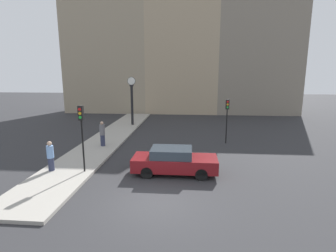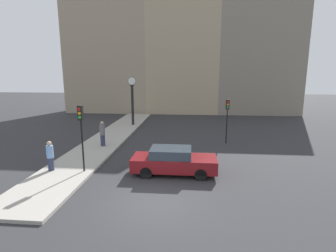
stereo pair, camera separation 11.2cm
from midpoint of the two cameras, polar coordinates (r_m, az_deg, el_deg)
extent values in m
plane|color=#2D2D30|center=(11.56, -3.06, -16.39)|extent=(120.00, 120.00, 0.00)
cube|color=#A39E93|center=(22.49, -12.41, -2.47)|extent=(2.98, 25.36, 0.16)
cube|color=gray|center=(38.58, -12.85, 17.59)|extent=(11.14, 5.00, 19.36)
cube|color=tan|center=(36.77, 3.35, 17.19)|extent=(9.41, 5.00, 18.13)
cube|color=gray|center=(37.65, 19.18, 13.61)|extent=(10.60, 5.00, 14.39)
cube|color=maroon|center=(14.30, 1.58, -8.06)|extent=(4.54, 1.72, 0.70)
cube|color=#2D3842|center=(14.13, 0.86, -5.78)|extent=(2.18, 1.55, 0.49)
cylinder|color=black|center=(15.10, 7.15, -8.29)|extent=(0.63, 0.22, 0.63)
cylinder|color=black|center=(13.70, 7.35, -10.41)|extent=(0.63, 0.22, 0.63)
cylinder|color=black|center=(15.25, -3.58, -8.02)|extent=(0.63, 0.22, 0.63)
cylinder|color=black|center=(13.87, -4.53, -10.07)|extent=(0.63, 0.22, 0.63)
cylinder|color=black|center=(14.74, -17.89, -4.17)|extent=(0.09, 0.09, 2.82)
cube|color=black|center=(14.38, -18.33, 2.72)|extent=(0.26, 0.20, 0.76)
cylinder|color=red|center=(14.24, -18.57, 3.47)|extent=(0.15, 0.04, 0.15)
cylinder|color=orange|center=(14.27, -18.52, 2.64)|extent=(0.15, 0.04, 0.15)
cylinder|color=green|center=(14.30, -18.47, 1.82)|extent=(0.15, 0.04, 0.15)
cylinder|color=black|center=(20.71, 12.79, -0.11)|extent=(0.09, 0.09, 2.68)
cube|color=black|center=(20.45, 13.01, 4.61)|extent=(0.26, 0.20, 0.76)
cylinder|color=red|center=(20.30, 13.08, 5.15)|extent=(0.15, 0.04, 0.15)
cylinder|color=orange|center=(20.33, 13.05, 4.57)|extent=(0.15, 0.04, 0.15)
cylinder|color=green|center=(20.35, 13.02, 3.98)|extent=(0.15, 0.04, 0.15)
cylinder|color=black|center=(26.96, -7.61, 4.39)|extent=(0.25, 0.25, 3.92)
cube|color=black|center=(26.78, -7.72, 8.71)|extent=(0.33, 0.33, 0.15)
cylinder|color=black|center=(26.77, -7.75, 9.68)|extent=(0.81, 0.04, 0.81)
cylinder|color=white|center=(26.77, -7.75, 9.68)|extent=(0.75, 0.06, 0.75)
cylinder|color=#2D334C|center=(19.75, -13.85, -3.03)|extent=(0.33, 0.33, 0.82)
cylinder|color=slate|center=(19.57, -13.96, -0.78)|extent=(0.39, 0.39, 0.76)
sphere|color=tan|center=(19.47, -14.03, 0.65)|extent=(0.24, 0.24, 0.24)
cylinder|color=#2D334C|center=(15.80, -23.94, -7.54)|extent=(0.31, 0.31, 0.72)
cylinder|color=#729ED8|center=(15.60, -24.15, -5.11)|extent=(0.37, 0.37, 0.67)
sphere|color=tan|center=(15.48, -24.29, -3.47)|extent=(0.25, 0.25, 0.25)
camera|label=1|loc=(0.06, -89.83, 0.03)|focal=28.00mm
camera|label=2|loc=(0.06, 90.17, -0.03)|focal=28.00mm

